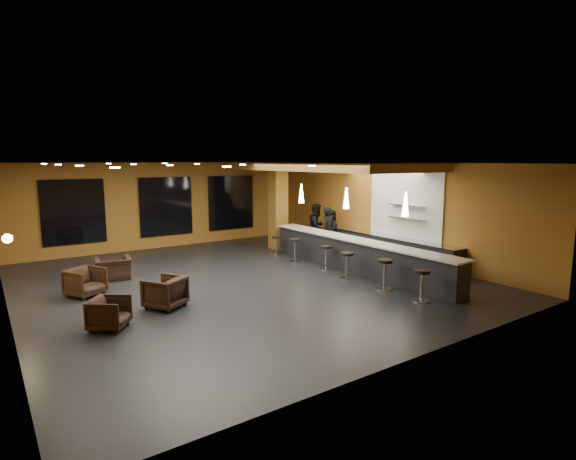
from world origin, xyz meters
TOP-DOWN VIEW (x-y plane):
  - floor at (0.00, 0.00)m, footprint 12.00×13.00m
  - ceiling at (0.00, 0.00)m, footprint 12.00×13.00m
  - wall_back at (0.00, 6.55)m, footprint 12.00×0.10m
  - wall_front at (0.00, -6.55)m, footprint 12.00×0.10m
  - wall_left at (-6.05, 0.00)m, footprint 0.10×13.00m
  - wall_right at (6.05, 0.00)m, footprint 0.10×13.00m
  - wood_soffit at (4.00, 1.00)m, footprint 3.60×8.00m
  - window_left at (-3.50, 6.44)m, footprint 2.20×0.06m
  - window_center at (0.00, 6.44)m, footprint 2.20×0.06m
  - window_right at (3.00, 6.44)m, footprint 2.20×0.06m
  - tile_backsplash at (5.96, -1.00)m, footprint 0.06×3.20m
  - bar_counter at (3.65, -1.00)m, footprint 0.60×8.00m
  - bar_top at (3.65, -1.00)m, footprint 0.78×8.10m
  - prep_counter at (5.65, -0.50)m, footprint 0.70×6.00m
  - prep_top at (5.65, -0.50)m, footprint 0.72×6.00m
  - wall_shelf_lower at (5.82, -1.20)m, footprint 0.30×1.50m
  - wall_shelf_upper at (5.82, -1.20)m, footprint 0.30×1.50m
  - column at (3.65, 3.60)m, footprint 0.60×0.60m
  - wall_sconce at (-5.88, 0.50)m, footprint 0.22×0.22m
  - pendant_0 at (3.65, -3.00)m, footprint 0.20×0.20m
  - pendant_1 at (3.65, -0.50)m, footprint 0.20×0.20m
  - pendant_2 at (3.65, 2.00)m, footprint 0.20×0.20m
  - staff_a at (4.61, 1.54)m, footprint 0.76×0.60m
  - staff_b at (4.78, 2.47)m, footprint 1.11×1.01m
  - staff_c at (5.10, 2.02)m, footprint 0.82×0.54m
  - armchair_a at (-4.25, -1.79)m, footprint 1.04×1.04m
  - armchair_b at (-2.79, -1.13)m, footprint 1.16×1.17m
  - armchair_c at (-4.20, 1.02)m, footprint 1.11×1.12m
  - armchair_d at (-3.17, 2.38)m, footprint 1.14×1.04m
  - bar_stool_0 at (2.75, -4.40)m, footprint 0.42×0.42m
  - bar_stool_1 at (2.79, -3.10)m, footprint 0.44×0.44m
  - bar_stool_2 at (2.72, -1.61)m, footprint 0.41×0.41m
  - bar_stool_3 at (2.96, -0.34)m, footprint 0.40×0.40m
  - bar_stool_4 at (2.76, 1.16)m, footprint 0.42×0.42m
  - bar_stool_5 at (2.86, 2.52)m, footprint 0.36×0.36m

SIDE VIEW (x-z plane):
  - floor at x=0.00m, z-range -0.10..0.00m
  - armchair_d at x=-3.17m, z-range 0.00..0.66m
  - armchair_a at x=-4.25m, z-range 0.00..0.68m
  - armchair_c at x=-4.20m, z-range 0.00..0.76m
  - armchair_b at x=-2.79m, z-range 0.00..0.78m
  - prep_counter at x=5.65m, z-range 0.00..0.86m
  - bar_stool_5 at x=2.86m, z-range 0.10..0.82m
  - bar_counter at x=3.65m, z-range 0.00..1.00m
  - bar_stool_3 at x=2.96m, z-range 0.11..0.90m
  - bar_stool_2 at x=2.72m, z-range 0.11..0.93m
  - bar_stool_4 at x=2.76m, z-range 0.12..0.95m
  - bar_stool_0 at x=2.75m, z-range 0.12..0.95m
  - bar_stool_1 at x=2.79m, z-range 0.12..0.99m
  - staff_c at x=5.10m, z-range 0.00..1.67m
  - prep_top at x=5.65m, z-range 0.87..0.90m
  - staff_a at x=4.61m, z-range 0.00..1.82m
  - staff_b at x=4.78m, z-range 0.00..1.87m
  - bar_top at x=3.65m, z-range 1.00..1.05m
  - wall_shelf_lower at x=5.82m, z-range 1.59..1.61m
  - window_left at x=-3.50m, z-range 0.50..2.90m
  - window_center at x=0.00m, z-range 0.50..2.90m
  - window_right at x=3.00m, z-range 0.50..2.90m
  - wall_back at x=0.00m, z-range 0.00..3.50m
  - wall_front at x=0.00m, z-range 0.00..3.50m
  - wall_left at x=-6.05m, z-range 0.00..3.50m
  - wall_right at x=6.05m, z-range 0.00..3.50m
  - column at x=3.65m, z-range 0.00..3.50m
  - wall_sconce at x=-5.88m, z-range 1.69..1.91m
  - tile_backsplash at x=5.96m, z-range 0.80..3.20m
  - wall_shelf_upper at x=5.82m, z-range 2.03..2.06m
  - pendant_0 at x=3.65m, z-range 2.00..2.70m
  - pendant_1 at x=3.65m, z-range 2.00..2.70m
  - pendant_2 at x=3.65m, z-range 2.00..2.70m
  - wood_soffit at x=4.00m, z-range 3.22..3.50m
  - ceiling at x=0.00m, z-range 3.50..3.60m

